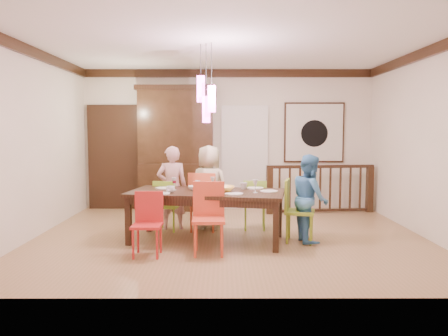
{
  "coord_description": "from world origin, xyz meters",
  "views": [
    {
      "loc": [
        -0.09,
        -6.67,
        1.65
      ],
      "look_at": [
        -0.09,
        0.09,
        1.06
      ],
      "focal_mm": 35.0,
      "sensor_mm": 36.0,
      "label": 1
    }
  ],
  "objects_px": {
    "dining_table": "(207,196)",
    "chair_end_right": "(300,206)",
    "chair_far_left": "(168,202)",
    "person_far_left": "(172,188)",
    "balustrade": "(320,188)",
    "person_end_right": "(310,198)",
    "person_far_mid": "(209,187)",
    "china_hutch": "(176,148)"
  },
  "relations": [
    {
      "from": "chair_far_left",
      "to": "dining_table",
      "type": "bearing_deg",
      "value": 145.79
    },
    {
      "from": "china_hutch",
      "to": "person_far_left",
      "type": "height_order",
      "value": "china_hutch"
    },
    {
      "from": "china_hutch",
      "to": "person_end_right",
      "type": "distance_m",
      "value": 3.48
    },
    {
      "from": "chair_far_left",
      "to": "person_end_right",
      "type": "distance_m",
      "value": 2.32
    },
    {
      "from": "chair_end_right",
      "to": "person_far_left",
      "type": "relative_size",
      "value": 0.67
    },
    {
      "from": "balustrade",
      "to": "person_end_right",
      "type": "distance_m",
      "value": 2.32
    },
    {
      "from": "chair_far_left",
      "to": "person_far_left",
      "type": "bearing_deg",
      "value": -105.85
    },
    {
      "from": "chair_far_left",
      "to": "balustrade",
      "type": "xyz_separation_m",
      "value": [
        2.85,
        1.51,
        0.02
      ]
    },
    {
      "from": "balustrade",
      "to": "person_far_mid",
      "type": "height_order",
      "value": "person_far_mid"
    },
    {
      "from": "dining_table",
      "to": "chair_far_left",
      "type": "xyz_separation_m",
      "value": [
        -0.67,
        0.7,
        -0.2
      ]
    },
    {
      "from": "person_far_mid",
      "to": "person_far_left",
      "type": "bearing_deg",
      "value": 22.04
    },
    {
      "from": "balustrade",
      "to": "person_end_right",
      "type": "xyz_separation_m",
      "value": [
        -0.65,
        -2.23,
        0.15
      ]
    },
    {
      "from": "person_far_left",
      "to": "balustrade",
      "type": "bearing_deg",
      "value": -160.85
    },
    {
      "from": "dining_table",
      "to": "china_hutch",
      "type": "relative_size",
      "value": 0.94
    },
    {
      "from": "chair_far_left",
      "to": "china_hutch",
      "type": "bearing_deg",
      "value": -76.3
    },
    {
      "from": "chair_far_left",
      "to": "person_far_left",
      "type": "relative_size",
      "value": 0.6
    },
    {
      "from": "dining_table",
      "to": "chair_end_right",
      "type": "bearing_deg",
      "value": 8.1
    },
    {
      "from": "person_far_left",
      "to": "person_end_right",
      "type": "distance_m",
      "value": 2.29
    },
    {
      "from": "chair_end_right",
      "to": "person_far_mid",
      "type": "height_order",
      "value": "person_far_mid"
    },
    {
      "from": "dining_table",
      "to": "chair_end_right",
      "type": "xyz_separation_m",
      "value": [
        1.38,
        -0.05,
        -0.14
      ]
    },
    {
      "from": "chair_end_right",
      "to": "person_far_left",
      "type": "xyz_separation_m",
      "value": [
        -1.99,
        0.87,
        0.16
      ]
    },
    {
      "from": "china_hutch",
      "to": "person_far_mid",
      "type": "relative_size",
      "value": 1.82
    },
    {
      "from": "dining_table",
      "to": "person_end_right",
      "type": "relative_size",
      "value": 1.86
    },
    {
      "from": "dining_table",
      "to": "person_end_right",
      "type": "height_order",
      "value": "person_end_right"
    },
    {
      "from": "dining_table",
      "to": "person_far_left",
      "type": "relative_size",
      "value": 1.74
    },
    {
      "from": "chair_far_left",
      "to": "china_hutch",
      "type": "height_order",
      "value": "china_hutch"
    },
    {
      "from": "person_far_left",
      "to": "person_far_mid",
      "type": "xyz_separation_m",
      "value": [
        0.62,
        0.0,
        0.01
      ]
    },
    {
      "from": "china_hutch",
      "to": "person_far_left",
      "type": "xyz_separation_m",
      "value": [
        0.11,
        -1.74,
        -0.58
      ]
    },
    {
      "from": "dining_table",
      "to": "chair_far_left",
      "type": "distance_m",
      "value": 0.99
    },
    {
      "from": "chair_end_right",
      "to": "chair_far_left",
      "type": "bearing_deg",
      "value": 83.54
    },
    {
      "from": "balustrade",
      "to": "person_far_mid",
      "type": "bearing_deg",
      "value": -152.88
    },
    {
      "from": "person_end_right",
      "to": "balustrade",
      "type": "bearing_deg",
      "value": -22.02
    },
    {
      "from": "china_hutch",
      "to": "person_far_mid",
      "type": "height_order",
      "value": "china_hutch"
    },
    {
      "from": "balustrade",
      "to": "person_end_right",
      "type": "height_order",
      "value": "person_end_right"
    },
    {
      "from": "chair_end_right",
      "to": "china_hutch",
      "type": "xyz_separation_m",
      "value": [
        -2.1,
        2.61,
        0.75
      ]
    },
    {
      "from": "chair_far_left",
      "to": "chair_end_right",
      "type": "relative_size",
      "value": 0.9
    },
    {
      "from": "chair_far_left",
      "to": "person_far_mid",
      "type": "relative_size",
      "value": 0.6
    },
    {
      "from": "dining_table",
      "to": "person_far_left",
      "type": "xyz_separation_m",
      "value": [
        -0.61,
        0.82,
        0.02
      ]
    },
    {
      "from": "china_hutch",
      "to": "person_end_right",
      "type": "bearing_deg",
      "value": -48.8
    },
    {
      "from": "balustrade",
      "to": "person_far_mid",
      "type": "distance_m",
      "value": 2.59
    },
    {
      "from": "dining_table",
      "to": "china_hutch",
      "type": "distance_m",
      "value": 2.73
    },
    {
      "from": "person_far_mid",
      "to": "balustrade",
      "type": "bearing_deg",
      "value": -125.27
    }
  ]
}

